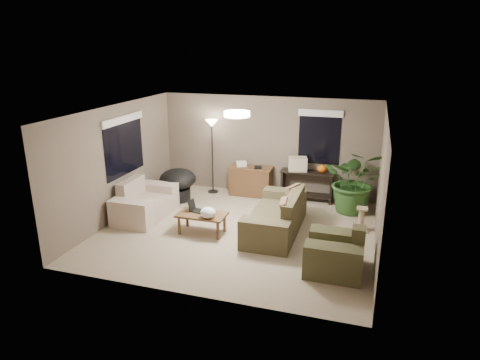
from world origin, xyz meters
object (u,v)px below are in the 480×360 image
(papasan_chair, at_px, (178,182))
(coffee_table, at_px, (202,217))
(floor_lamp, at_px, (212,132))
(cat_scratching_post, at_px, (361,221))
(console_table, at_px, (307,183))
(armchair, at_px, (336,254))
(desk, at_px, (251,181))
(loveseat, at_px, (144,204))
(main_sofa, at_px, (278,218))
(houseplant, at_px, (355,188))

(papasan_chair, bearing_deg, coffee_table, -51.44)
(floor_lamp, height_order, cat_scratching_post, floor_lamp)
(console_table, distance_m, papasan_chair, 3.19)
(armchair, height_order, coffee_table, armchair)
(desk, relative_size, cat_scratching_post, 2.20)
(floor_lamp, bearing_deg, loveseat, -113.31)
(papasan_chair, bearing_deg, cat_scratching_post, -6.69)
(main_sofa, relative_size, loveseat, 1.37)
(armchair, height_order, papasan_chair, armchair)
(main_sofa, distance_m, floor_lamp, 3.17)
(coffee_table, xyz_separation_m, cat_scratching_post, (3.11, 1.11, -0.14))
(main_sofa, height_order, armchair, same)
(armchair, distance_m, cat_scratching_post, 1.88)
(armchair, bearing_deg, floor_lamp, 137.32)
(desk, xyz_separation_m, console_table, (1.43, 0.04, 0.06))
(armchair, height_order, desk, armchair)
(papasan_chair, height_order, floor_lamp, floor_lamp)
(armchair, relative_size, houseplant, 0.66)
(papasan_chair, relative_size, cat_scratching_post, 1.81)
(armchair, height_order, floor_lamp, floor_lamp)
(loveseat, distance_m, floor_lamp, 2.56)
(papasan_chair, bearing_deg, houseplant, 6.63)
(loveseat, bearing_deg, papasan_chair, 77.33)
(coffee_table, relative_size, houseplant, 0.66)
(main_sofa, distance_m, houseplant, 2.15)
(houseplant, bearing_deg, papasan_chair, -173.37)
(coffee_table, height_order, desk, desk)
(loveseat, bearing_deg, desk, 48.06)
(coffee_table, distance_m, cat_scratching_post, 3.31)
(console_table, distance_m, cat_scratching_post, 2.01)
(floor_lamp, bearing_deg, main_sofa, -41.60)
(loveseat, relative_size, cat_scratching_post, 3.20)
(main_sofa, distance_m, cat_scratching_post, 1.75)
(armchair, bearing_deg, houseplant, 87.24)
(console_table, distance_m, houseplant, 1.25)
(console_table, bearing_deg, floor_lamp, -177.41)
(main_sofa, distance_m, papasan_chair, 2.97)
(console_table, distance_m, floor_lamp, 2.71)
(cat_scratching_post, bearing_deg, main_sofa, -160.88)
(desk, xyz_separation_m, houseplant, (2.58, -0.41, 0.21))
(coffee_table, distance_m, desk, 2.55)
(loveseat, bearing_deg, floor_lamp, 66.69)
(desk, bearing_deg, papasan_chair, -151.00)
(main_sofa, distance_m, armchair, 1.82)
(armchair, relative_size, console_table, 0.77)
(loveseat, distance_m, armchair, 4.48)
(papasan_chair, xyz_separation_m, floor_lamp, (0.60, 0.83, 1.13))
(loveseat, height_order, console_table, loveseat)
(console_table, bearing_deg, desk, -178.32)
(desk, height_order, cat_scratching_post, desk)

